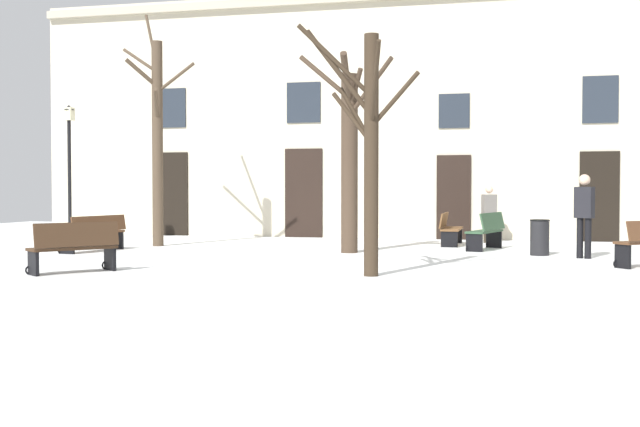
% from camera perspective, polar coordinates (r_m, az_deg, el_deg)
% --- Properties ---
extents(ground_plane, '(35.25, 35.25, 0.00)m').
position_cam_1_polar(ground_plane, '(15.54, -1.56, -3.78)').
color(ground_plane, white).
extents(building_facade, '(22.03, 0.60, 7.52)m').
position_cam_1_polar(building_facade, '(24.53, 4.07, 7.16)').
color(building_facade, beige).
rests_on(building_facade, ground).
extents(tree_foreground, '(2.32, 1.44, 6.21)m').
position_cam_1_polar(tree_foreground, '(21.40, -11.58, 5.45)').
color(tree_foreground, '#4C3D2D').
rests_on(tree_foreground, ground).
extents(tree_center, '(2.04, 1.56, 4.31)m').
position_cam_1_polar(tree_center, '(13.73, 3.48, 5.04)').
color(tree_center, '#382B1E').
rests_on(tree_center, ground).
extents(tree_left_of_center, '(2.40, 1.34, 4.68)m').
position_cam_1_polar(tree_left_of_center, '(18.69, 2.11, 4.27)').
color(tree_left_of_center, '#423326').
rests_on(tree_left_of_center, ground).
extents(streetlamp, '(0.30, 0.30, 3.84)m').
position_cam_1_polar(streetlamp, '(23.40, -17.48, 3.77)').
color(streetlamp, black).
rests_on(streetlamp, ground).
extents(litter_bin, '(0.45, 0.45, 0.81)m').
position_cam_1_polar(litter_bin, '(18.67, 15.43, -1.65)').
color(litter_bin, black).
rests_on(litter_bin, ground).
extents(bench_far_corner, '(1.33, 1.51, 0.92)m').
position_cam_1_polar(bench_far_corner, '(14.87, -17.17, -2.35)').
color(bench_far_corner, '#3D2819').
rests_on(bench_far_corner, ground).
extents(bench_near_center_tree, '(0.85, 1.96, 0.87)m').
position_cam_1_polar(bench_near_center_tree, '(19.90, -15.84, -1.31)').
color(bench_near_center_tree, '#51331E').
rests_on(bench_near_center_tree, ground).
extents(bench_back_to_back_left, '(0.93, 1.72, 0.93)m').
position_cam_1_polar(bench_back_to_back_left, '(20.05, 11.84, -1.22)').
color(bench_back_to_back_left, '#2D4C33').
rests_on(bench_back_to_back_left, ground).
extents(bench_back_to_back_right, '(0.52, 1.86, 0.87)m').
position_cam_1_polar(bench_back_to_back_right, '(21.58, 9.25, -1.06)').
color(bench_back_to_back_right, brown).
rests_on(bench_back_to_back_right, ground).
extents(person_near_bench, '(0.44, 0.37, 1.82)m').
position_cam_1_polar(person_near_bench, '(18.10, 18.36, 0.16)').
color(person_near_bench, black).
rests_on(person_near_bench, ground).
extents(person_strolling, '(0.44, 0.37, 1.58)m').
position_cam_1_polar(person_strolling, '(22.69, 11.99, 0.14)').
color(person_strolling, '#2D271E').
rests_on(person_strolling, ground).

